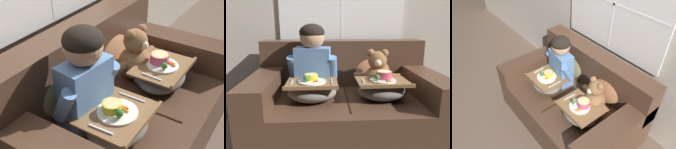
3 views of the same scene
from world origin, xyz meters
The scene contains 9 objects.
ground_plane centered at (0.00, 0.00, 0.00)m, with size 14.00×14.00×0.00m, color brown.
wall_back_with_window centered at (0.00, 0.62, 1.30)m, with size 8.00×0.08×2.60m.
couch centered at (0.00, 0.07, 0.31)m, with size 1.61×1.00×0.86m.
throw_pillow_behind_child centered at (-0.29, 0.31, 0.60)m, with size 0.40×0.19×0.41m.
throw_pillow_behind_teddy centered at (0.29, 0.31, 0.60)m, with size 0.39×0.19×0.40m.
child_figure centered at (-0.29, 0.11, 0.75)m, with size 0.45×0.23×0.62m.
teddy_bear centered at (0.29, 0.11, 0.58)m, with size 0.43×0.30×0.40m.
lap_tray_child centered at (-0.29, -0.10, 0.50)m, with size 0.42×0.35×0.23m.
lap_tray_teddy centered at (0.29, -0.10, 0.50)m, with size 0.43×0.33×0.23m.
Camera 3 is at (1.37, -1.16, 2.23)m, focal length 35.00 mm.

